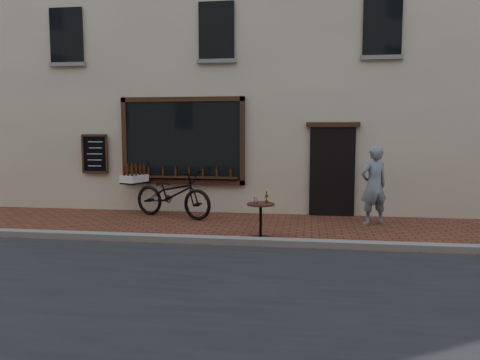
# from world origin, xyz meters

# --- Properties ---
(ground) EXTENTS (90.00, 90.00, 0.00)m
(ground) POSITION_xyz_m (0.00, 0.00, 0.00)
(ground) COLOR #502B19
(ground) RESTS_ON ground
(kerb) EXTENTS (90.00, 0.25, 0.12)m
(kerb) POSITION_xyz_m (0.00, 0.20, 0.06)
(kerb) COLOR slate
(kerb) RESTS_ON ground
(shop_building) EXTENTS (28.00, 6.20, 10.00)m
(shop_building) POSITION_xyz_m (0.00, 6.50, 5.00)
(shop_building) COLOR beige
(shop_building) RESTS_ON ground
(cargo_bicycle) EXTENTS (2.60, 1.51, 1.23)m
(cargo_bicycle) POSITION_xyz_m (-1.98, 2.67, 0.59)
(cargo_bicycle) COLOR black
(cargo_bicycle) RESTS_ON ground
(bistro_table) EXTENTS (0.55, 0.55, 0.94)m
(bistro_table) POSITION_xyz_m (0.41, 0.72, 0.50)
(bistro_table) COLOR black
(bistro_table) RESTS_ON ground
(pedestrian) EXTENTS (0.77, 0.66, 1.78)m
(pedestrian) POSITION_xyz_m (2.78, 2.47, 0.89)
(pedestrian) COLOR slate
(pedestrian) RESTS_ON ground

